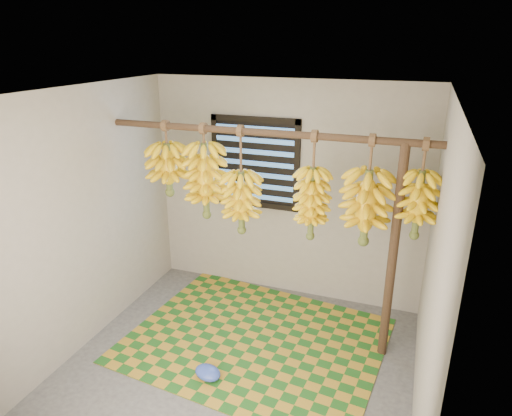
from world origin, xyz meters
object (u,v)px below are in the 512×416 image
at_px(banana_bunch_e, 366,208).
at_px(banana_bunch_f, 418,205).
at_px(woven_mat, 255,340).
at_px(banana_bunch_c, 241,202).
at_px(banana_bunch_a, 168,169).
at_px(support_post, 393,257).
at_px(banana_bunch_d, 312,203).
at_px(banana_bunch_b, 205,181).
at_px(plastic_bag, 208,373).

distance_m(banana_bunch_e, banana_bunch_f, 0.42).
bearing_deg(woven_mat, banana_bunch_c, 133.64).
bearing_deg(woven_mat, banana_bunch_a, 166.76).
height_order(woven_mat, banana_bunch_f, banana_bunch_f).
distance_m(banana_bunch_c, banana_bunch_f, 1.56).
relative_size(support_post, banana_bunch_d, 2.03).
relative_size(support_post, woven_mat, 0.85).
bearing_deg(banana_bunch_b, banana_bunch_c, 0.00).
bearing_deg(banana_bunch_b, banana_bunch_d, 0.00).
xyz_separation_m(banana_bunch_e, banana_bunch_f, (0.41, 0.00, 0.08)).
xyz_separation_m(plastic_bag, banana_bunch_b, (-0.38, 0.87, 1.44)).
xyz_separation_m(banana_bunch_b, banana_bunch_f, (1.91, 0.00, -0.00)).
xyz_separation_m(woven_mat, plastic_bag, (-0.20, -0.64, 0.06)).
bearing_deg(banana_bunch_e, banana_bunch_c, 180.00).
height_order(banana_bunch_a, banana_bunch_d, same).
height_order(banana_bunch_c, banana_bunch_d, same).
height_order(banana_bunch_e, banana_bunch_f, same).
xyz_separation_m(banana_bunch_c, banana_bunch_d, (0.67, -0.00, 0.07)).
xyz_separation_m(support_post, banana_bunch_b, (-1.76, -0.00, 0.50)).
bearing_deg(banana_bunch_d, banana_bunch_f, 0.00).
bearing_deg(banana_bunch_e, support_post, 0.00).
relative_size(support_post, banana_bunch_f, 2.38).
xyz_separation_m(support_post, plastic_bag, (-1.38, -0.87, -0.94)).
height_order(banana_bunch_b, banana_bunch_e, same).
xyz_separation_m(plastic_bag, banana_bunch_d, (0.65, 0.87, 1.34)).
bearing_deg(banana_bunch_f, banana_bunch_b, -180.00).
relative_size(plastic_bag, banana_bunch_f, 0.30).
xyz_separation_m(woven_mat, banana_bunch_a, (-0.98, 0.23, 1.57)).
height_order(support_post, banana_bunch_d, banana_bunch_d).
xyz_separation_m(banana_bunch_c, banana_bunch_f, (1.55, 0.00, 0.17)).
bearing_deg(plastic_bag, banana_bunch_e, 37.75).
relative_size(banana_bunch_a, banana_bunch_c, 0.71).
relative_size(support_post, plastic_bag, 8.00).
bearing_deg(support_post, banana_bunch_b, -180.00).
bearing_deg(banana_bunch_a, support_post, -0.00).
xyz_separation_m(woven_mat, banana_bunch_f, (1.33, 0.23, 1.49)).
height_order(woven_mat, banana_bunch_a, banana_bunch_a).
xyz_separation_m(support_post, banana_bunch_e, (-0.26, 0.00, 0.42)).
relative_size(woven_mat, banana_bunch_a, 3.24).
relative_size(banana_bunch_a, banana_bunch_b, 0.80).
distance_m(woven_mat, banana_bunch_f, 2.01).
bearing_deg(banana_bunch_f, support_post, 180.00).
bearing_deg(support_post, plastic_bag, -147.81).
height_order(banana_bunch_c, banana_bunch_f, same).
bearing_deg(woven_mat, banana_bunch_e, 14.02).
height_order(plastic_bag, banana_bunch_c, banana_bunch_c).
xyz_separation_m(woven_mat, banana_bunch_d, (0.45, 0.23, 1.40)).
distance_m(support_post, banana_bunch_f, 0.52).
bearing_deg(banana_bunch_d, plastic_bag, -126.80).
bearing_deg(support_post, banana_bunch_e, 180.00).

